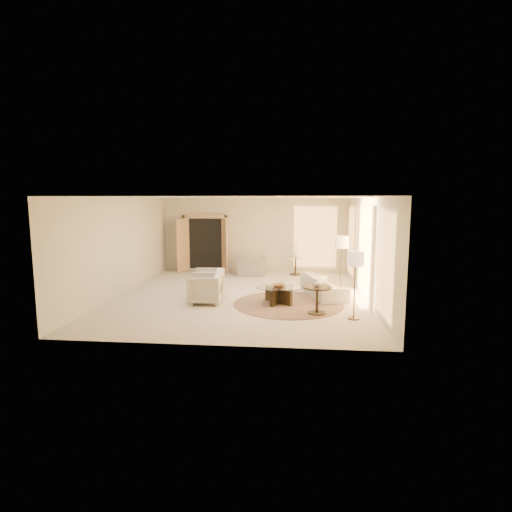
# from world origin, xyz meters

# --- Properties ---
(room) EXTENTS (7.04, 8.04, 2.83)m
(room) POSITION_xyz_m (0.00, 0.00, 1.40)
(room) COLOR beige
(room) RESTS_ON ground
(windows_right) EXTENTS (0.10, 6.40, 2.40)m
(windows_right) POSITION_xyz_m (3.45, 0.10, 1.35)
(windows_right) COLOR #FABC64
(windows_right) RESTS_ON room
(window_back_corner) EXTENTS (1.70, 0.10, 2.40)m
(window_back_corner) POSITION_xyz_m (2.30, 3.95, 1.35)
(window_back_corner) COLOR #FABC64
(window_back_corner) RESTS_ON room
(curtains_right) EXTENTS (0.06, 5.20, 2.60)m
(curtains_right) POSITION_xyz_m (3.40, 1.00, 1.30)
(curtains_right) COLOR tan
(curtains_right) RESTS_ON room
(french_doors) EXTENTS (1.95, 0.66, 2.16)m
(french_doors) POSITION_xyz_m (-1.90, 3.82, 1.07)
(french_doors) COLOR tan
(french_doors) RESTS_ON room
(area_rug) EXTENTS (3.29, 3.29, 0.01)m
(area_rug) POSITION_xyz_m (1.37, -0.83, 0.01)
(area_rug) COLOR #452F25
(area_rug) RESTS_ON room
(sofa) EXTENTS (1.30, 2.18, 0.60)m
(sofa) POSITION_xyz_m (2.36, 0.19, 0.30)
(sofa) COLOR beige
(sofa) RESTS_ON room
(armchair_left) EXTENTS (0.83, 0.88, 0.86)m
(armchair_left) POSITION_xyz_m (-0.92, -0.16, 0.43)
(armchair_left) COLOR beige
(armchair_left) RESTS_ON room
(armchair_right) EXTENTS (0.81, 0.86, 0.86)m
(armchair_right) POSITION_xyz_m (-0.83, -0.93, 0.43)
(armchair_right) COLOR beige
(armchair_right) RESTS_ON room
(accent_chair) EXTENTS (1.05, 0.70, 0.90)m
(accent_chair) POSITION_xyz_m (-0.04, 3.13, 0.45)
(accent_chair) COLOR gray
(accent_chair) RESTS_ON room
(coffee_table) EXTENTS (1.48, 1.48, 0.45)m
(coffee_table) POSITION_xyz_m (1.11, -0.79, 0.28)
(coffee_table) COLOR black
(coffee_table) RESTS_ON room
(end_table) EXTENTS (0.71, 0.71, 0.67)m
(end_table) POSITION_xyz_m (2.08, -1.66, 0.46)
(end_table) COLOR black
(end_table) RESTS_ON room
(side_table) EXTENTS (0.55, 0.55, 0.64)m
(side_table) POSITION_xyz_m (1.57, 3.40, 0.38)
(side_table) COLOR #2E251A
(side_table) RESTS_ON room
(floor_lamp_near) EXTENTS (0.41, 0.41, 1.68)m
(floor_lamp_near) POSITION_xyz_m (2.90, 0.69, 1.43)
(floor_lamp_near) COLOR #2E251A
(floor_lamp_near) RESTS_ON room
(floor_lamp_far) EXTENTS (0.38, 0.38, 1.57)m
(floor_lamp_far) POSITION_xyz_m (2.90, -2.03, 1.33)
(floor_lamp_far) COLOR #2E251A
(floor_lamp_far) RESTS_ON room
(bowl) EXTENTS (0.42, 0.42, 0.08)m
(bowl) POSITION_xyz_m (1.11, -0.79, 0.49)
(bowl) COLOR brown
(bowl) RESTS_ON coffee_table
(end_vase) EXTENTS (0.20, 0.20, 0.19)m
(end_vase) POSITION_xyz_m (2.08, -1.66, 0.76)
(end_vase) COLOR white
(end_vase) RESTS_ON end_table
(side_vase) EXTENTS (0.24, 0.24, 0.24)m
(side_vase) POSITION_xyz_m (1.57, 3.40, 0.75)
(side_vase) COLOR white
(side_vase) RESTS_ON side_table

